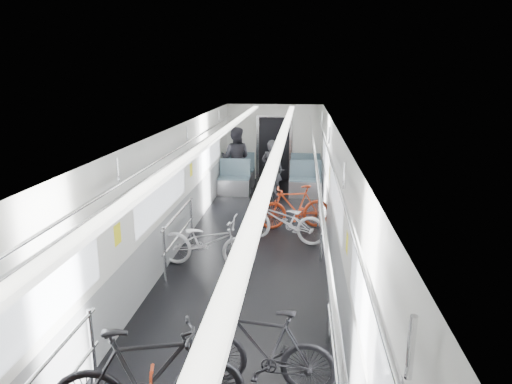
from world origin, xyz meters
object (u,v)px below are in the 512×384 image
bike_left_mid (149,379)px  bike_right_far (295,207)px  bike_left_far (207,241)px  bike_right_near (263,348)px  bike_right_mid (283,220)px  bike_aisle (270,182)px  person_standing (272,169)px  person_seated (236,158)px

bike_left_mid → bike_right_far: bike_left_mid is taller
bike_left_far → bike_right_near: 3.39m
bike_right_mid → bike_aisle: size_ratio=1.04×
bike_left_far → bike_left_mid: bearing=-170.3°
bike_aisle → person_standing: (0.04, 0.00, 0.36)m
bike_right_mid → bike_aisle: 3.37m
bike_aisle → person_standing: person_standing is taller
bike_left_mid → person_seated: size_ratio=1.01×
bike_aisle → bike_right_mid: bearing=-95.3°
bike_left_far → person_standing: (0.84, 4.69, 0.34)m
bike_left_mid → person_standing: size_ratio=1.15×
bike_left_far → bike_aisle: bike_left_far is taller
bike_right_near → bike_aisle: bike_right_near is taller
bike_left_mid → person_seated: 9.52m
bike_left_mid → person_seated: bearing=-11.0°
bike_right_far → person_seated: bearing=-166.9°
bike_right_far → bike_right_mid: bearing=-28.8°
bike_left_far → bike_right_far: bearing=-28.3°
bike_right_near → bike_right_mid: bearing=-172.8°
bike_right_mid → bike_right_far: bearing=-178.8°
bike_left_mid → person_seated: person_seated is taller
bike_right_near → bike_aisle: bearing=-169.0°
bike_left_far → bike_right_near: bearing=-151.7°
bike_right_near → bike_aisle: size_ratio=0.96×
bike_right_mid → person_seated: person_seated is taller
bike_left_mid → bike_right_near: 1.26m
bike_left_mid → person_standing: 8.56m
bike_right_near → bike_left_far: bearing=-150.3°
bike_aisle → bike_right_near: bearing=-100.4°
bike_left_far → person_seated: size_ratio=0.98×
bike_left_mid → bike_left_far: bike_left_mid is taller
person_standing → bike_right_near: bearing=106.4°
bike_right_far → bike_aisle: bearing=-178.5°
bike_right_far → person_seated: size_ratio=0.89×
bike_right_mid → person_standing: size_ratio=1.09×
bike_aisle → bike_right_far: bearing=-87.7°
bike_right_mid → bike_aisle: (-0.51, 3.33, -0.02)m
person_standing → person_seated: bearing=-27.1°
person_standing → person_seated: person_seated is taller
person_seated → bike_right_far: bearing=122.1°
bike_right_far → bike_aisle: 2.58m
bike_left_far → bike_right_mid: (1.30, 1.36, -0.01)m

